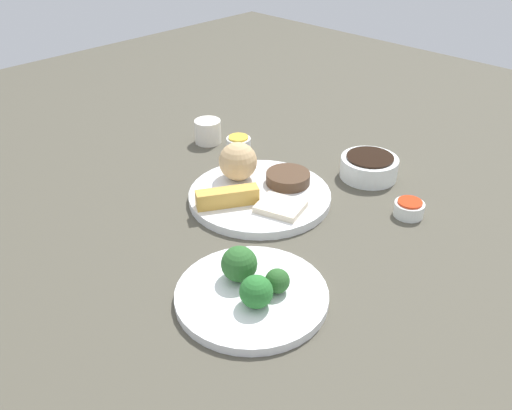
# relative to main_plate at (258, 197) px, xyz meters

# --- Properties ---
(tabletop) EXTENTS (2.20, 2.20, 0.02)m
(tabletop) POSITION_rel_main_plate_xyz_m (0.00, 0.01, -0.02)
(tabletop) COLOR #4A463A
(tabletop) RESTS_ON ground
(main_plate) EXTENTS (0.27, 0.27, 0.02)m
(main_plate) POSITION_rel_main_plate_xyz_m (0.00, 0.00, 0.00)
(main_plate) COLOR white
(main_plate) RESTS_ON tabletop
(rice_scoop) EXTENTS (0.07, 0.07, 0.07)m
(rice_scoop) POSITION_rel_main_plate_xyz_m (0.01, 0.07, 0.05)
(rice_scoop) COLOR tan
(rice_scoop) RESTS_ON main_plate
(spring_roll) EXTENTS (0.11, 0.08, 0.03)m
(spring_roll) POSITION_rel_main_plate_xyz_m (-0.07, 0.01, 0.02)
(spring_roll) COLOR gold
(spring_roll) RESTS_ON main_plate
(crab_rangoon_wonton) EXTENTS (0.09, 0.09, 0.01)m
(crab_rangoon_wonton) POSITION_rel_main_plate_xyz_m (-0.01, -0.07, 0.01)
(crab_rangoon_wonton) COLOR beige
(crab_rangoon_wonton) RESTS_ON main_plate
(stir_fry_heap) EXTENTS (0.08, 0.08, 0.02)m
(stir_fry_heap) POSITION_rel_main_plate_xyz_m (0.07, -0.01, 0.02)
(stir_fry_heap) COLOR #46301E
(stir_fry_heap) RESTS_ON main_plate
(broccoli_plate) EXTENTS (0.22, 0.22, 0.01)m
(broccoli_plate) POSITION_rel_main_plate_xyz_m (-0.20, -0.19, -0.00)
(broccoli_plate) COLOR white
(broccoli_plate) RESTS_ON tabletop
(broccoli_floret_0) EXTENTS (0.04, 0.04, 0.04)m
(broccoli_floret_0) POSITION_rel_main_plate_xyz_m (-0.18, -0.21, 0.02)
(broccoli_floret_0) COLOR #295A26
(broccoli_floret_0) RESTS_ON broccoli_plate
(broccoli_floret_1) EXTENTS (0.05, 0.05, 0.05)m
(broccoli_floret_1) POSITION_rel_main_plate_xyz_m (-0.20, -0.15, 0.03)
(broccoli_floret_1) COLOR #2B6129
(broccoli_floret_1) RESTS_ON broccoli_plate
(broccoli_floret_2) EXTENTS (0.05, 0.05, 0.05)m
(broccoli_floret_2) POSITION_rel_main_plate_xyz_m (-0.22, -0.21, 0.03)
(broccoli_floret_2) COLOR #28702D
(broccoli_floret_2) RESTS_ON broccoli_plate
(soy_sauce_bowl) EXTENTS (0.11, 0.11, 0.04)m
(soy_sauce_bowl) POSITION_rel_main_plate_xyz_m (0.22, -0.09, 0.01)
(soy_sauce_bowl) COLOR white
(soy_sauce_bowl) RESTS_ON tabletop
(soy_sauce_bowl_liquid) EXTENTS (0.09, 0.09, 0.00)m
(soy_sauce_bowl_liquid) POSITION_rel_main_plate_xyz_m (0.22, -0.09, 0.04)
(soy_sauce_bowl_liquid) COLOR black
(soy_sauce_bowl_liquid) RESTS_ON soy_sauce_bowl
(sauce_ramekin_hot_mustard) EXTENTS (0.05, 0.05, 0.03)m
(sauce_ramekin_hot_mustard) POSITION_rel_main_plate_xyz_m (0.13, 0.19, 0.00)
(sauce_ramekin_hot_mustard) COLOR white
(sauce_ramekin_hot_mustard) RESTS_ON tabletop
(sauce_ramekin_hot_mustard_liquid) EXTENTS (0.04, 0.04, 0.00)m
(sauce_ramekin_hot_mustard_liquid) POSITION_rel_main_plate_xyz_m (0.13, 0.19, 0.02)
(sauce_ramekin_hot_mustard_liquid) COLOR yellow
(sauce_ramekin_hot_mustard_liquid) RESTS_ON sauce_ramekin_hot_mustard
(sauce_ramekin_sweet_and_sour) EXTENTS (0.05, 0.05, 0.03)m
(sauce_ramekin_sweet_and_sour) POSITION_rel_main_plate_xyz_m (0.15, -0.23, 0.00)
(sauce_ramekin_sweet_and_sour) COLOR white
(sauce_ramekin_sweet_and_sour) RESTS_ON tabletop
(sauce_ramekin_sweet_and_sour_liquid) EXTENTS (0.04, 0.04, 0.00)m
(sauce_ramekin_sweet_and_sour_liquid) POSITION_rel_main_plate_xyz_m (0.15, -0.23, 0.02)
(sauce_ramekin_sweet_and_sour_liquid) COLOR red
(sauce_ramekin_sweet_and_sour_liquid) RESTS_ON sauce_ramekin_sweet_and_sour
(teacup) EXTENTS (0.06, 0.06, 0.05)m
(teacup) POSITION_rel_main_plate_xyz_m (0.10, 0.26, 0.02)
(teacup) COLOR white
(teacup) RESTS_ON tabletop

